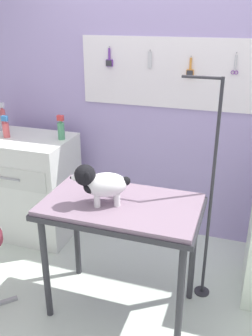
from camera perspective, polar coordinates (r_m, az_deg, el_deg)
ground at (r=2.71m, az=-0.89°, el=-23.02°), size 4.40×4.00×0.04m
rear_wall_panel at (r=3.21m, az=6.69°, el=8.95°), size 4.00×0.11×2.30m
grooming_table at (r=2.37m, az=-0.75°, el=-7.17°), size 1.00×0.59×0.82m
grooming_arm at (r=2.55m, az=12.55°, el=-5.50°), size 0.29×0.11×1.57m
dog at (r=2.26m, az=-4.01°, el=-2.32°), size 0.35×0.26×0.26m
counter_left at (r=3.49m, az=-14.60°, el=-2.69°), size 0.80×0.58×0.92m
spray_bottle_tall at (r=3.18m, az=-9.89°, el=5.86°), size 0.06×0.06×0.21m
pump_bottle_white at (r=3.35m, az=-17.88°, el=5.80°), size 0.06×0.06×0.19m
shampoo_bottle at (r=3.67m, az=-18.27°, el=7.47°), size 0.05×0.05×0.23m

